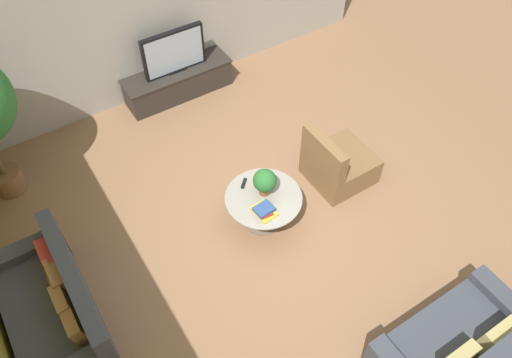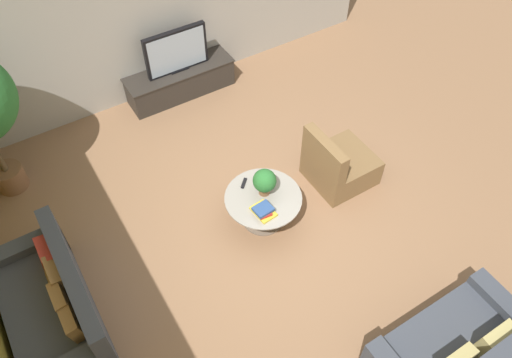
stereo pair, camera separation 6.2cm
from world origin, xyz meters
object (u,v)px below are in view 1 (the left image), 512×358
at_px(television, 174,52).
at_px(couch_near_entry, 457,350).
at_px(media_console, 178,82).
at_px(armchair_wicker, 338,165).
at_px(coffee_table, 263,204).
at_px(potted_plant_tabletop, 265,181).
at_px(couch_by_wall, 56,310).

bearing_deg(television, couch_near_entry, -85.65).
distance_m(media_console, armchair_wicker, 2.90).
bearing_deg(television, armchair_wicker, -70.28).
xyz_separation_m(television, armchair_wicker, (0.98, -2.73, -0.52)).
bearing_deg(couch_near_entry, armchair_wicker, -102.42).
bearing_deg(couch_near_entry, coffee_table, -76.03).
relative_size(television, potted_plant_tabletop, 2.66).
height_order(television, coffee_table, television).
bearing_deg(armchair_wicker, couch_by_wall, 90.53).
xyz_separation_m(coffee_table, potted_plant_tabletop, (0.05, 0.06, 0.35)).
xyz_separation_m(television, potted_plant_tabletop, (-0.18, -2.72, -0.13)).
distance_m(couch_by_wall, armchair_wicker, 3.80).
relative_size(couch_near_entry, potted_plant_tabletop, 4.39).
distance_m(media_console, coffee_table, 2.79).
bearing_deg(armchair_wicker, television, 19.72).
relative_size(coffee_table, armchair_wicker, 1.10).
xyz_separation_m(media_console, couch_near_entry, (0.41, -5.33, 0.05)).
relative_size(media_console, coffee_table, 1.81).
xyz_separation_m(media_console, potted_plant_tabletop, (-0.18, -2.73, 0.42)).
relative_size(television, couch_by_wall, 0.56).
distance_m(couch_near_entry, armchair_wicker, 2.66).
height_order(couch_near_entry, armchair_wicker, armchair_wicker).
bearing_deg(couch_near_entry, television, -85.65).
relative_size(media_console, television, 1.74).
height_order(television, couch_by_wall, television).
distance_m(television, potted_plant_tabletop, 2.73).
bearing_deg(couch_by_wall, potted_plant_tabletop, 90.88).
xyz_separation_m(couch_by_wall, armchair_wicker, (3.80, 0.04, -0.02)).
relative_size(armchair_wicker, potted_plant_tabletop, 2.34).
relative_size(media_console, potted_plant_tabletop, 4.63).
bearing_deg(couch_near_entry, couch_by_wall, -38.47).
bearing_deg(media_console, coffee_table, -94.69).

